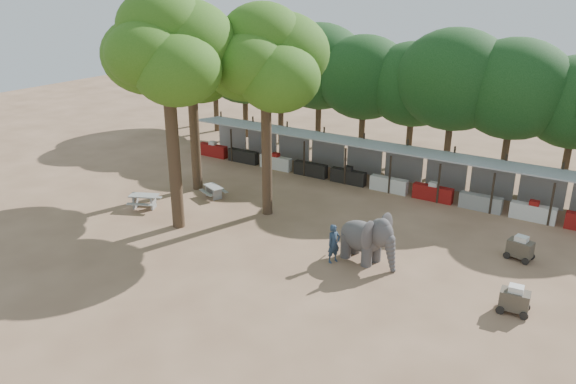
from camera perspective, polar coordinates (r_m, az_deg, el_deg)
The scene contains 12 objects.
ground at distance 25.71m, azimuth -4.11°, elevation -7.94°, with size 100.00×100.00×0.00m, color brown.
vendor_stalls at distance 36.39m, azimuth 8.81°, elevation 2.65°, with size 28.00×2.99×2.80m.
yard_tree_left at distance 34.19m, azimuth -9.88°, elevation 13.51°, with size 7.10×6.90×11.02m.
yard_tree_center at distance 28.41m, azimuth -12.23°, elevation 14.00°, with size 7.10×6.90×12.04m.
yard_tree_back at distance 29.67m, azimuth -2.32°, elevation 13.40°, with size 7.10×6.90×11.36m.
backdrop_trees at distance 40.03m, azimuth 12.21°, elevation 10.47°, with size 46.46×5.95×8.33m.
elephant at distance 26.15m, azimuth 8.11°, elevation -4.64°, with size 3.22×2.39×2.40m.
handler at distance 26.05m, azimuth 4.67°, elevation -5.25°, with size 0.67×0.45×1.86m, color #26384C.
picnic_table_near at distance 33.23m, azimuth -14.40°, elevation -0.74°, with size 2.07×1.99×0.81m.
picnic_table_far at distance 34.12m, azimuth -7.57°, elevation 0.20°, with size 1.78×1.71×0.70m.
cart_front at distance 24.08m, azimuth 22.02°, elevation -10.09°, with size 1.27×0.89×1.19m.
cart_back at distance 28.51m, azimuth 22.52°, elevation -5.27°, with size 1.34×1.01×1.18m.
Camera 1 is at (13.57, -18.05, 12.29)m, focal length 35.00 mm.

